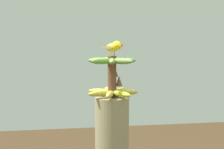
% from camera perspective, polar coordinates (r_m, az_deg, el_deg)
% --- Properties ---
extents(banana_bunch, '(0.28, 0.28, 0.22)m').
position_cam_1_polar(banana_bunch, '(1.44, 0.06, -0.43)').
color(banana_bunch, brown).
rests_on(banana_bunch, banana_tree).
extents(perched_bird, '(0.09, 0.17, 0.08)m').
position_cam_1_polar(perched_bird, '(1.43, 0.42, 5.86)').
color(perched_bird, '#C68933').
rests_on(perched_bird, banana_bunch).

